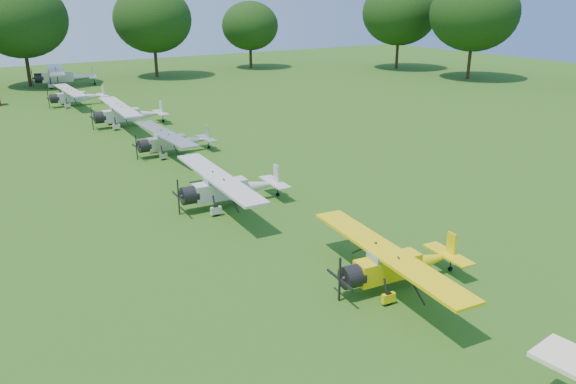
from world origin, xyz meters
name	(u,v)px	position (x,y,z in m)	size (l,w,h in m)	color
ground	(287,238)	(0.00, 0.00, 0.00)	(160.00, 160.00, 0.00)	#1D4B12
tree_belt	(350,61)	(3.57, 0.16, 8.03)	(137.36, 130.27, 14.52)	black
aircraft_2	(397,262)	(1.17, -6.21, 1.05)	(5.75, 9.14, 1.80)	yellow
aircraft_3	(228,186)	(-0.30, 5.45, 1.13)	(6.17, 9.83, 1.93)	silver
aircraft_4	(172,140)	(1.04, 17.00, 1.06)	(5.77, 9.16, 1.81)	silver
aircraft_5	(127,113)	(1.14, 27.80, 1.18)	(6.46, 10.29, 2.03)	silver
aircraft_6	(76,95)	(-0.32, 40.22, 1.08)	(5.90, 9.36, 1.85)	silver
aircraft_7	(62,75)	(1.37, 54.38, 1.40)	(7.68, 12.16, 2.39)	silver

